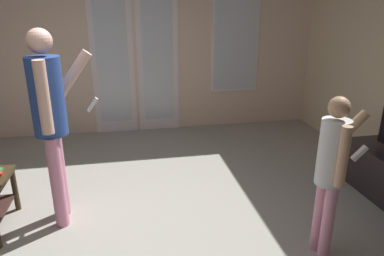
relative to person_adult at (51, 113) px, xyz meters
The scene contains 4 objects.
ground_plane 1.18m from the person_adult, 41.26° to the right, with size 6.23×5.57×0.02m, color #9F9B90.
wall_back_with_doors 2.44m from the person_adult, 77.55° to the left, with size 6.23×0.09×2.79m.
person_adult is the anchor object (origin of this frame).
person_child 2.23m from the person_adult, 23.42° to the right, with size 0.46×0.34×1.27m.
Camera 1 is at (0.17, -2.53, 1.85)m, focal length 32.93 mm.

